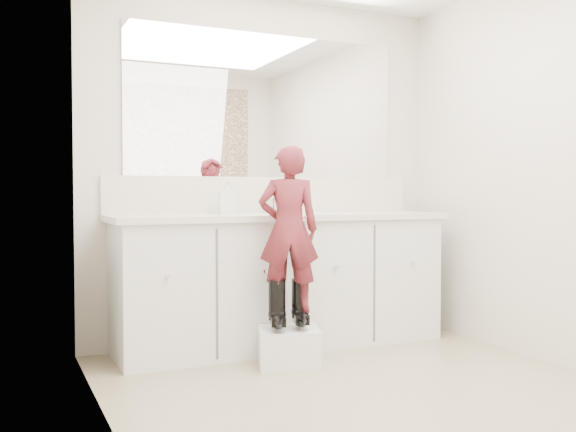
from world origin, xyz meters
name	(u,v)px	position (x,y,z in m)	size (l,w,h in m)	color
floor	(383,399)	(0.00, 0.00, 0.00)	(3.00, 3.00, 0.00)	#806E54
wall_back	(266,169)	(0.00, 1.50, 1.20)	(2.60, 2.60, 0.00)	beige
wall_left	(114,151)	(-1.30, 0.00, 1.20)	(3.00, 3.00, 0.00)	beige
wall_right	(574,163)	(1.30, 0.00, 1.20)	(3.00, 3.00, 0.00)	beige
vanity_cabinet	(282,283)	(0.00, 1.23, 0.42)	(2.20, 0.55, 0.85)	silver
countertop	(283,217)	(0.00, 1.21, 0.87)	(2.28, 0.58, 0.04)	beige
backsplash	(267,195)	(0.00, 1.49, 1.02)	(2.28, 0.03, 0.25)	beige
mirror	(267,106)	(0.00, 1.49, 1.64)	(2.00, 0.02, 1.00)	white
faucet	(273,206)	(0.00, 1.38, 0.94)	(0.08, 0.08, 0.10)	silver
cup	(309,207)	(0.19, 1.19, 0.94)	(0.10, 0.10, 0.09)	beige
soap_bottle	(227,197)	(-0.37, 1.28, 1.00)	(0.10, 0.10, 0.22)	silver
step_stool	(289,347)	(-0.17, 0.75, 0.11)	(0.35, 0.29, 0.22)	white
boot_left	(277,305)	(-0.25, 0.75, 0.37)	(0.11, 0.20, 0.29)	black
boot_right	(300,303)	(-0.10, 0.75, 0.37)	(0.11, 0.20, 0.29)	black
toddler	(289,229)	(-0.17, 0.75, 0.82)	(0.36, 0.23, 0.98)	#A0313A
toothbrush	(301,219)	(-0.10, 0.73, 0.87)	(0.01, 0.01, 0.14)	#D6538E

